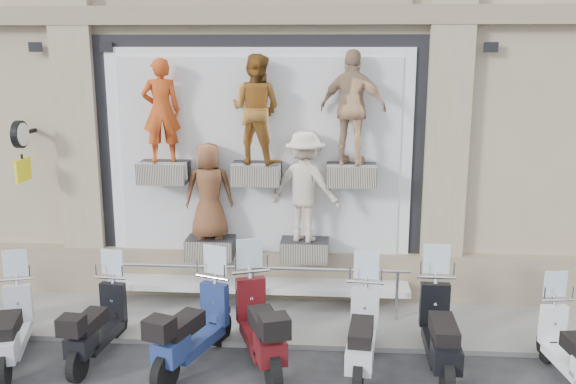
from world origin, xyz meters
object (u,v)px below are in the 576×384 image
Objects in this scene: guard_rail at (253,293)px; clock_sign_bracket at (21,143)px; scooter_e at (193,314)px; scooter_g at (363,320)px; scooter_i at (572,336)px; scooter_c at (10,315)px; scooter_f at (260,310)px; scooter_d at (97,311)px; scooter_h at (441,317)px.

clock_sign_bracket reaches higher than guard_rail.
scooter_g is at bearing 19.28° from scooter_e.
clock_sign_bracket is 6.30m from scooter_g.
scooter_c is at bearing 172.20° from scooter_i.
scooter_c is 1.08× the size of scooter_i.
scooter_f reaches higher than scooter_e.
clock_sign_bracket is (-3.90, 0.47, 2.34)m from guard_rail.
guard_rail is at bearing -6.84° from clock_sign_bracket.
scooter_f reaches higher than scooter_i.
scooter_h reaches higher than scooter_d.
scooter_f reaches higher than scooter_h.
scooter_g is 0.95× the size of scooter_h.
scooter_g is at bearing -43.50° from guard_rail.
guard_rail is 2.76× the size of scooter_c.
scooter_g is (3.73, -0.14, 0.05)m from scooter_d.
clock_sign_bracket is at bearing 92.08° from scooter_c.
clock_sign_bracket reaches higher than scooter_g.
scooter_e is (2.54, 0.12, 0.04)m from scooter_c.
scooter_d is (1.13, 0.25, -0.02)m from scooter_c.
guard_rail is 2.35m from scooter_g.
scooter_d is at bearing 159.61° from scooter_f.
scooter_c is (-3.17, -1.72, 0.28)m from guard_rail.
guard_rail is 2.53× the size of scooter_h.
scooter_f is 2.46m from scooter_h.
scooter_g is (1.40, -0.11, -0.05)m from scooter_f.
scooter_g reaches higher than guard_rail.
scooter_h reaches higher than scooter_i.
clock_sign_bracket reaches higher than scooter_c.
scooter_g is (1.69, -1.60, 0.31)m from guard_rail.
scooter_c is at bearing -151.55° from guard_rail.
scooter_i is (4.12, -0.21, -0.14)m from scooter_f.
clock_sign_bracket is at bearing 173.16° from guard_rail.
scooter_c is 3.46m from scooter_f.
clock_sign_bracket is at bearing 165.57° from scooter_g.
scooter_e reaches higher than scooter_c.
scooter_d is 1.05× the size of scooter_i.
guard_rail is 3.62m from scooter_c.
scooter_i is at bearing 18.14° from scooter_e.
scooter_d is 2.33m from scooter_f.
scooter_c is (0.73, -2.19, -2.06)m from clock_sign_bracket.
scooter_f is (0.91, 0.10, 0.04)m from scooter_e.
scooter_g is (5.59, -2.07, -2.03)m from clock_sign_bracket.
scooter_d reaches higher than scooter_i.
scooter_h is (5.92, 0.22, 0.07)m from scooter_c.
scooter_e is 2.32m from scooter_g.
scooter_e reaches higher than scooter_i.
scooter_d is (1.86, -1.93, -2.08)m from clock_sign_bracket.
scooter_f is at bearing -178.42° from scooter_g.
guard_rail is 2.52m from scooter_d.
guard_rail is 1.57m from scooter_f.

